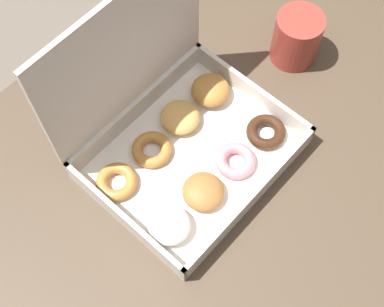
# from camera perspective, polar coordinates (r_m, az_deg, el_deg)

# --- Properties ---
(ground_plane) EXTENTS (8.00, 8.00, 0.00)m
(ground_plane) POSITION_cam_1_polar(r_m,az_deg,el_deg) (1.63, 2.71, -13.91)
(ground_plane) COLOR #6B6054
(dining_table) EXTENTS (1.17, 0.86, 0.78)m
(dining_table) POSITION_cam_1_polar(r_m,az_deg,el_deg) (0.99, 4.37, -5.64)
(dining_table) COLOR #4C3D2D
(dining_table) RESTS_ON ground_plane
(donut_box) EXTENTS (0.32, 0.27, 0.29)m
(donut_box) POSITION_cam_1_polar(r_m,az_deg,el_deg) (0.86, -1.65, 2.35)
(donut_box) COLOR silver
(donut_box) RESTS_ON dining_table
(coffee_mug) EXTENTS (0.09, 0.09, 0.10)m
(coffee_mug) POSITION_cam_1_polar(r_m,az_deg,el_deg) (0.99, 11.10, 12.07)
(coffee_mug) COLOR #A3382D
(coffee_mug) RESTS_ON dining_table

